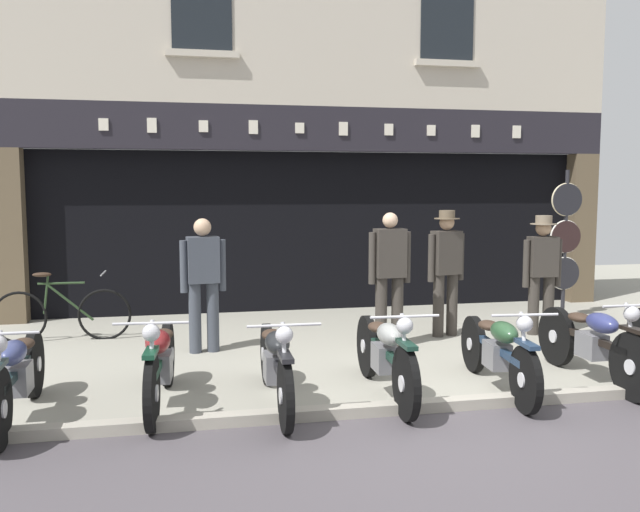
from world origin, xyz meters
The scene contains 16 objects.
ground centered at (0.00, -0.98, -0.04)m, with size 21.87×22.00×0.18m.
shop_facade centered at (0.00, 7.01, 1.71)m, with size 10.17×4.42×6.32m.
motorcycle_far_left centered at (-3.63, 0.55, 0.43)m, with size 0.62×2.01×0.92m.
motorcycle_left centered at (-2.43, 0.70, 0.43)m, with size 0.62×1.98×0.92m.
motorcycle_center_left centered at (-1.39, 0.51, 0.42)m, with size 0.62×2.05×0.90m.
motorcycle_center centered at (-0.31, 0.57, 0.43)m, with size 0.62×2.06×0.92m.
motorcycle_center_right centered at (0.85, 0.52, 0.42)m, with size 0.62×2.01×0.90m.
motorcycle_right centered at (1.96, 0.60, 0.43)m, with size 0.62×2.01×0.93m.
salesman_left centered at (-1.96, 2.73, 0.92)m, with size 0.56×0.27×1.65m.
shopkeeper_center centered at (0.35, 2.50, 0.95)m, with size 0.56×0.26×1.71m.
salesman_right centered at (1.29, 2.97, 0.95)m, with size 0.55×0.34×1.72m.
assistant_far_right centered at (2.63, 2.81, 0.91)m, with size 0.56×0.36×1.64m.
tyre_sign_pole centered at (3.60, 3.82, 1.25)m, with size 0.52×0.06×2.29m.
advert_board_near centered at (-2.09, 5.40, 1.58)m, with size 0.74×0.03×0.93m.
advert_board_far centered at (-3.01, 5.40, 1.60)m, with size 0.69×0.03×1.06m.
leaning_bicycle centered at (-3.78, 3.73, 0.37)m, with size 1.77×0.50×0.94m.
Camera 1 is at (-2.23, -5.54, 2.03)m, focal length 37.76 mm.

